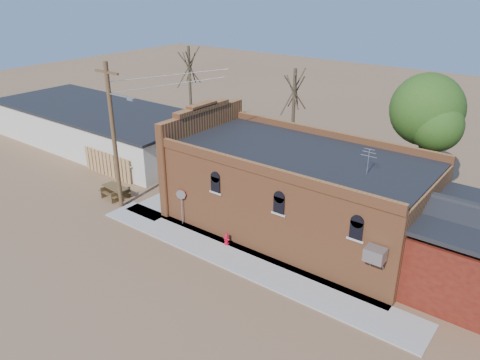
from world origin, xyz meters
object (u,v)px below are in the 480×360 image
Objects in this scene: stop_sign at (181,198)px; picnic_table at (115,190)px; trash_barrel at (179,200)px; brick_bar at (293,190)px; utility_pole at (114,134)px; fire_hydrant at (227,239)px.

picnic_table is at bearing 179.55° from stop_sign.
stop_sign is at bearing -40.65° from trash_barrel.
stop_sign reaches higher than picnic_table.
stop_sign is 2.77m from trash_barrel.
stop_sign is 1.09× the size of picnic_table.
brick_bar is 10.96m from utility_pole.
picnic_table is (-4.20, -1.56, 0.08)m from trash_barrel.
utility_pole reaches higher than trash_barrel.
utility_pole reaches higher than brick_bar.
utility_pole is at bearing -156.31° from brick_bar.
stop_sign is at bearing -144.08° from brick_bar.
trash_barrel is at bearing -163.08° from brick_bar.
fire_hydrant is at bearing 4.16° from picnic_table.
brick_bar is 7.50m from trash_barrel.
brick_bar is at bearing 16.92° from trash_barrel.
stop_sign is 6.17m from picnic_table.
trash_barrel is at bearing 37.50° from utility_pole.
stop_sign is (4.69, 0.60, -3.02)m from utility_pole.
brick_bar is at bearing 45.92° from fire_hydrant.
fire_hydrant is at bearing -113.10° from brick_bar.
brick_bar is at bearing 35.66° from stop_sign.
trash_barrel is at bearing 140.54° from fire_hydrant.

